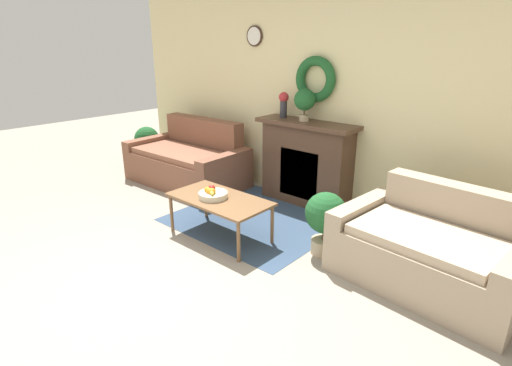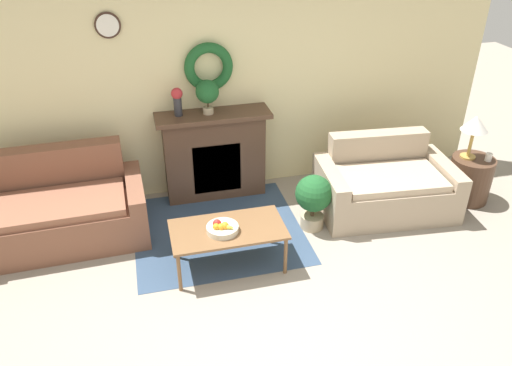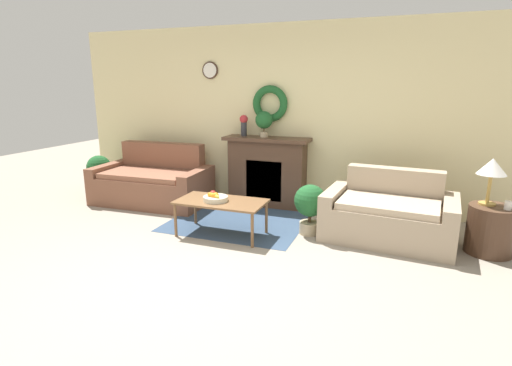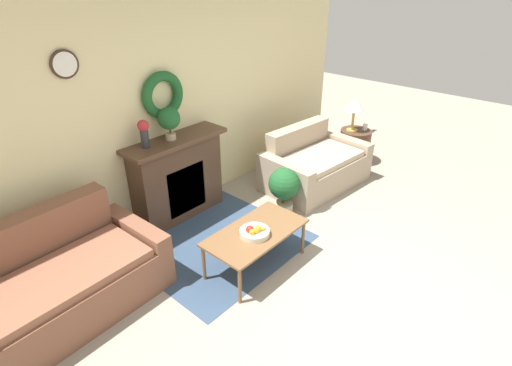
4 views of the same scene
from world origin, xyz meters
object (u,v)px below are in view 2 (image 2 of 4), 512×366
Objects in this scene: side_table_by_loveseat at (470,179)px; table_lamp at (475,125)px; loveseat_right at (385,186)px; potted_plant_on_mantel at (207,93)px; mug at (489,157)px; potted_plant_floor_by_loveseat at (314,197)px; fireplace at (214,154)px; fruit_bowl at (222,228)px; coffee_table at (228,232)px; vase_on_mantel_left at (177,100)px; couch_left at (59,211)px.

side_table_by_loveseat is 1.05× the size of table_lamp.
loveseat_right is 4.07× the size of potted_plant_on_mantel.
mug is 0.15× the size of potted_plant_floor_by_loveseat.
potted_plant_on_mantel is (-0.05, -0.01, 0.77)m from fireplace.
side_table_by_loveseat is at bearing 3.13° from potted_plant_floor_by_loveseat.
fruit_bowl is 1.18m from potted_plant_floor_by_loveseat.
potted_plant_floor_by_loveseat is (1.02, 0.42, -0.02)m from coffee_table.
potted_plant_floor_by_loveseat is at bearing -176.87° from side_table_by_loveseat.
loveseat_right is 2.05m from coffee_table.
side_table_by_loveseat is 0.68m from table_lamp.
fruit_bowl is 3.15m from side_table_by_loveseat.
vase_on_mantel_left is 1.83m from potted_plant_floor_by_loveseat.
mug reaches higher than potted_plant_floor_by_loveseat.
couch_left is 1.72m from vase_on_mantel_left.
fireplace is 2.99m from table_lamp.
vase_on_mantel_left is at bearing 17.46° from couch_left.
potted_plant_on_mantel reaches higher than loveseat_right.
loveseat_right is 1.44× the size of coffee_table.
mug is at bearing -38.16° from table_lamp.
vase_on_mantel_left is at bearing 165.26° from side_table_by_loveseat.
mug is (3.14, 0.45, 0.19)m from coffee_table.
couch_left reaches higher than side_table_by_loveseat.
couch_left is at bearing -160.71° from vase_on_mantel_left.
potted_plant_on_mantel reaches higher than potted_plant_floor_by_loveseat.
coffee_table is at bearing -157.44° from potted_plant_floor_by_loveseat.
mug is (4.76, -0.47, 0.27)m from couch_left.
fireplace is 1.82m from couch_left.
couch_left reaches higher than loveseat_right.
potted_plant_floor_by_loveseat is at bearing 23.21° from fruit_bowl.
table_lamp is at bearing -6.05° from couch_left.
potted_plant_floor_by_loveseat is at bearing 22.56° from coffee_table.
loveseat_right is 2.90× the size of side_table_by_loveseat.
coffee_table is 1.65m from potted_plant_on_mantel.
loveseat_right is 16.76× the size of mug.
potted_plant_on_mantel reaches higher than table_lamp.
mug is 0.24× the size of potted_plant_on_mantel.
fruit_bowl is at bearing -156.79° from potted_plant_floor_by_loveseat.
table_lamp is (4.59, -0.34, 0.63)m from couch_left.
potted_plant_floor_by_loveseat is at bearing -37.27° from vase_on_mantel_left.
potted_plant_on_mantel is (1.70, 0.46, 0.99)m from couch_left.
couch_left is at bearing -164.86° from fireplace.
potted_plant_floor_by_loveseat is (-2.01, -0.11, 0.11)m from side_table_by_loveseat.
potted_plant_floor_by_loveseat is (-0.93, -0.17, 0.09)m from loveseat_right.
table_lamp is (3.03, 0.62, 0.46)m from fruit_bowl.
fireplace is 2.51× the size of table_lamp.
fireplace is 3.37× the size of potted_plant_on_mantel.
couch_left reaches higher than coffee_table.
vase_on_mantel_left reaches higher than side_table_by_loveseat.
vase_on_mantel_left reaches higher than potted_plant_floor_by_loveseat.
potted_plant_floor_by_loveseat is (0.90, -0.97, -0.15)m from fireplace.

